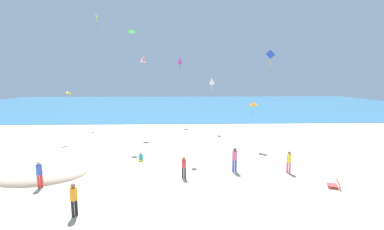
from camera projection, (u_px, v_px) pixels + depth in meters
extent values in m
plane|color=beige|center=(191.00, 155.00, 21.07)|extent=(120.00, 120.00, 0.00)
cube|color=teal|center=(186.00, 104.00, 65.57)|extent=(120.00, 60.00, 0.05)
ellipsoid|color=beige|center=(40.00, 174.00, 16.77)|extent=(6.17, 4.32, 1.36)
cube|color=#D13D3D|center=(332.00, 185.00, 14.70)|extent=(0.72, 0.74, 0.03)
cube|color=#D13D3D|center=(338.00, 182.00, 14.58)|extent=(0.39, 0.62, 0.42)
cylinder|color=#B7B7BC|center=(330.00, 188.00, 14.49)|extent=(0.02, 0.02, 0.15)
cylinder|color=#B7B7BC|center=(328.00, 184.00, 15.04)|extent=(0.02, 0.02, 0.15)
cube|color=#2D9956|center=(39.00, 177.00, 16.02)|extent=(0.71, 0.70, 0.03)
cube|color=#2D9956|center=(39.00, 175.00, 15.77)|extent=(0.52, 0.41, 0.39)
cylinder|color=#B7B7BC|center=(34.00, 178.00, 16.00)|extent=(0.02, 0.02, 0.14)
cylinder|color=#B7B7BC|center=(44.00, 176.00, 16.29)|extent=(0.02, 0.02, 0.14)
cylinder|color=#19ADB2|center=(141.00, 157.00, 19.64)|extent=(0.34, 0.34, 0.49)
sphere|color=tan|center=(141.00, 153.00, 19.59)|extent=(0.20, 0.20, 0.20)
cube|color=yellow|center=(140.00, 160.00, 19.47)|extent=(0.27, 0.37, 0.14)
cylinder|color=#D8599E|center=(290.00, 168.00, 16.90)|extent=(0.13, 0.13, 0.76)
cylinder|color=#D8599E|center=(287.00, 167.00, 17.01)|extent=(0.13, 0.13, 0.76)
cylinder|color=yellow|center=(289.00, 158.00, 16.86)|extent=(0.43, 0.43, 0.57)
sphere|color=#846047|center=(289.00, 153.00, 16.81)|extent=(0.21, 0.21, 0.21)
cylinder|color=black|center=(185.00, 173.00, 16.06)|extent=(0.12, 0.12, 0.71)
cylinder|color=black|center=(183.00, 173.00, 16.09)|extent=(0.12, 0.12, 0.71)
cylinder|color=red|center=(184.00, 164.00, 15.99)|extent=(0.34, 0.34, 0.53)
sphere|color=#846047|center=(184.00, 158.00, 15.94)|extent=(0.19, 0.19, 0.19)
cylinder|color=red|center=(42.00, 181.00, 14.70)|extent=(0.14, 0.14, 0.81)
cylinder|color=red|center=(39.00, 182.00, 14.54)|extent=(0.14, 0.14, 0.81)
cylinder|color=blue|center=(39.00, 170.00, 14.52)|extent=(0.44, 0.44, 0.61)
sphere|color=beige|center=(38.00, 163.00, 14.47)|extent=(0.22, 0.22, 0.22)
cylinder|color=black|center=(73.00, 209.00, 11.49)|extent=(0.14, 0.14, 0.80)
cylinder|color=black|center=(76.00, 207.00, 11.65)|extent=(0.14, 0.14, 0.80)
cylinder|color=orange|center=(74.00, 194.00, 11.48)|extent=(0.44, 0.44, 0.60)
sphere|color=#846047|center=(73.00, 186.00, 11.42)|extent=(0.22, 0.22, 0.22)
cylinder|color=blue|center=(233.00, 166.00, 17.15)|extent=(0.15, 0.15, 0.85)
cylinder|color=blue|center=(236.00, 166.00, 17.20)|extent=(0.15, 0.15, 0.85)
cylinder|color=#D8599E|center=(235.00, 155.00, 17.07)|extent=(0.41, 0.41, 0.64)
sphere|color=brown|center=(235.00, 149.00, 17.01)|extent=(0.23, 0.23, 0.23)
pyramid|color=yellow|center=(69.00, 93.00, 25.45)|extent=(0.50, 0.61, 0.38)
cylinder|color=#DB3DA8|center=(69.00, 98.00, 25.54)|extent=(0.04, 0.03, 0.40)
pyramid|color=green|center=(132.00, 31.00, 24.66)|extent=(0.65, 0.52, 0.42)
cylinder|color=#1EADAD|center=(132.00, 37.00, 24.68)|extent=(0.03, 0.05, 0.41)
cone|color=white|center=(212.00, 81.00, 30.24)|extent=(0.91, 1.06, 0.98)
cylinder|color=white|center=(212.00, 87.00, 30.35)|extent=(0.09, 0.20, 0.91)
pyramid|color=orange|center=(253.00, 104.00, 22.66)|extent=(0.87, 0.97, 0.46)
cylinder|color=blue|center=(253.00, 112.00, 22.79)|extent=(0.10, 0.06, 0.49)
cube|color=#99DB33|center=(96.00, 18.00, 35.71)|extent=(0.49, 1.03, 1.11)
cylinder|color=purple|center=(97.00, 25.00, 35.84)|extent=(0.20, 0.14, 1.02)
cone|color=#DB3DA8|center=(180.00, 61.00, 35.01)|extent=(1.09, 1.03, 0.97)
cylinder|color=black|center=(180.00, 67.00, 35.12)|extent=(0.14, 0.09, 0.89)
cone|color=pink|center=(144.00, 58.00, 28.35)|extent=(1.13, 1.08, 0.99)
cylinder|color=#1EADAD|center=(144.00, 64.00, 28.44)|extent=(0.12, 0.10, 0.65)
cube|color=blue|center=(270.00, 54.00, 13.08)|extent=(0.51, 0.20, 0.50)
cylinder|color=orange|center=(270.00, 63.00, 13.14)|extent=(0.07, 0.13, 0.48)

